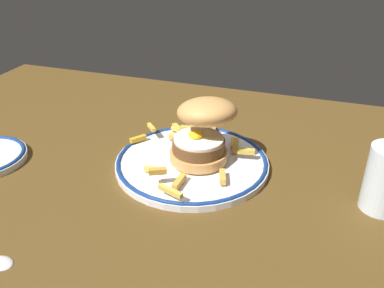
% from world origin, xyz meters
% --- Properties ---
extents(ground_plane, '(1.40, 0.86, 0.04)m').
position_xyz_m(ground_plane, '(0.00, 0.00, -0.02)').
color(ground_plane, '#513917').
extents(dinner_plate, '(0.28, 0.28, 0.02)m').
position_xyz_m(dinner_plate, '(-0.01, 0.02, 0.01)').
color(dinner_plate, silver).
rests_on(dinner_plate, ground_plane).
extents(burger, '(0.15, 0.15, 0.12)m').
position_xyz_m(burger, '(0.01, 0.04, 0.07)').
color(burger, tan).
rests_on(burger, dinner_plate).
extents(fries_pile, '(0.25, 0.27, 0.03)m').
position_xyz_m(fries_pile, '(-0.02, 0.06, 0.02)').
color(fries_pile, gold).
rests_on(fries_pile, dinner_plate).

